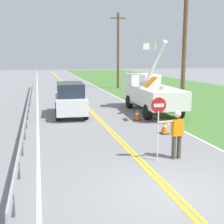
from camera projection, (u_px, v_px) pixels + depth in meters
The scene contains 15 objects.
ground_plane at pixel (172, 194), 8.31m from camera, with size 160.00×160.00×0.00m, color gray.
grass_verge_right at pixel (193, 94), 30.13m from camera, with size 16.00×110.00×0.01m, color #477533.
centerline_yellow_left at pixel (77, 98), 27.37m from camera, with size 0.11×110.00×0.01m, color yellow.
centerline_yellow_right at pixel (79, 98), 27.41m from camera, with size 0.11×110.00×0.01m, color yellow.
edge_line_right at pixel (116, 97), 28.24m from camera, with size 0.12×110.00×0.01m, color silver.
edge_line_left at pixel (37, 99), 26.54m from camera, with size 0.12×110.00×0.01m, color silver.
flagger_worker at pixel (177, 131), 10.96m from camera, with size 1.09×0.27×1.83m.
stop_sign_paddle at pixel (158, 115), 10.60m from camera, with size 0.56×0.04×2.33m.
utility_bucket_truck at pixel (150, 91), 20.41m from camera, with size 2.89×6.89×5.01m.
oncoming_suv_nearest at pixel (70, 99), 19.07m from camera, with size 2.09×4.69×2.10m.
utility_pole_near at pixel (184, 43), 19.19m from camera, with size 1.80×0.28×8.77m.
utility_pole_mid at pixel (118, 50), 34.76m from camera, with size 1.80×0.28×8.63m.
traffic_cone_lead at pixel (164, 127), 14.66m from camera, with size 0.40×0.40×0.70m.
traffic_cone_mid at pixel (138, 115), 17.81m from camera, with size 0.40×0.40×0.70m.
guardrail_left_shoulder at pixel (29, 103), 21.19m from camera, with size 0.10×32.00×0.71m.
Camera 1 is at (-3.48, -7.12, 3.75)m, focal length 48.01 mm.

